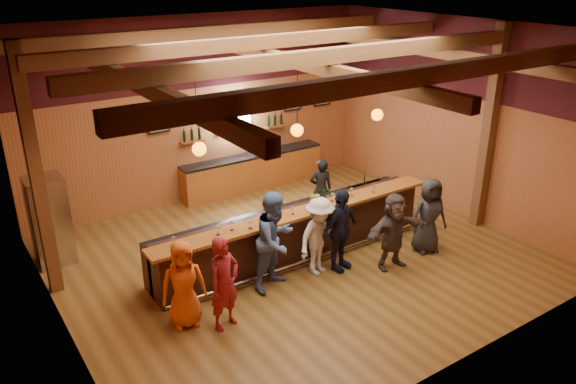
% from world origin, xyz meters
% --- Properties ---
extents(room, '(9.04, 9.00, 4.52)m').
position_xyz_m(room, '(0.00, 0.06, 3.21)').
color(room, brown).
rests_on(room, ground).
extents(bar_counter, '(6.30, 1.07, 1.11)m').
position_xyz_m(bar_counter, '(0.02, 0.15, 0.52)').
color(bar_counter, black).
rests_on(bar_counter, ground).
extents(back_bar_cabinet, '(4.00, 0.52, 0.95)m').
position_xyz_m(back_bar_cabinet, '(1.20, 3.72, 0.48)').
color(back_bar_cabinet, '#954D1B').
rests_on(back_bar_cabinet, ground).
extents(window, '(0.95, 0.09, 0.95)m').
position_xyz_m(window, '(0.80, 3.95, 2.05)').
color(window, silver).
rests_on(window, room).
extents(framed_pictures, '(5.35, 0.05, 0.45)m').
position_xyz_m(framed_pictures, '(1.67, 3.94, 2.10)').
color(framed_pictures, black).
rests_on(framed_pictures, room).
extents(wine_shelves, '(3.00, 0.18, 0.30)m').
position_xyz_m(wine_shelves, '(0.80, 3.88, 1.62)').
color(wine_shelves, '#954D1B').
rests_on(wine_shelves, room).
extents(pendant_lights, '(4.24, 0.24, 1.37)m').
position_xyz_m(pendant_lights, '(0.00, 0.00, 2.71)').
color(pendant_lights, black).
rests_on(pendant_lights, room).
extents(stainless_fridge, '(0.70, 0.70, 1.80)m').
position_xyz_m(stainless_fridge, '(-4.10, 2.60, 0.90)').
color(stainless_fridge, silver).
rests_on(stainless_fridge, ground).
extents(customer_orange, '(0.83, 0.64, 1.52)m').
position_xyz_m(customer_orange, '(-2.80, -0.81, 0.76)').
color(customer_orange, '#E75815').
rests_on(customer_orange, ground).
extents(customer_redvest, '(0.67, 0.53, 1.62)m').
position_xyz_m(customer_redvest, '(-2.27, -1.23, 0.81)').
color(customer_redvest, maroon).
rests_on(customer_redvest, ground).
extents(customer_denim, '(1.10, 0.97, 1.88)m').
position_xyz_m(customer_denim, '(-0.91, -0.65, 0.94)').
color(customer_denim, '#5570AA').
rests_on(customer_denim, ground).
extents(customer_white, '(1.12, 0.79, 1.56)m').
position_xyz_m(customer_white, '(0.03, -0.71, 0.78)').
color(customer_white, silver).
rests_on(customer_white, ground).
extents(customer_navy, '(1.05, 0.62, 1.67)m').
position_xyz_m(customer_navy, '(0.45, -0.82, 0.84)').
color(customer_navy, black).
rests_on(customer_navy, ground).
extents(customer_brown, '(1.47, 0.57, 1.55)m').
position_xyz_m(customer_brown, '(1.36, -1.34, 0.77)').
color(customer_brown, '#4B3E3C').
rests_on(customer_brown, ground).
extents(customer_dark, '(0.89, 0.70, 1.60)m').
position_xyz_m(customer_dark, '(2.44, -1.25, 0.80)').
color(customer_dark, '#27282A').
rests_on(customer_dark, ground).
extents(bartender, '(0.63, 0.54, 1.46)m').
position_xyz_m(bartender, '(1.56, 1.26, 0.73)').
color(bartender, black).
rests_on(bartender, ground).
extents(ice_bucket, '(0.20, 0.20, 0.22)m').
position_xyz_m(ice_bucket, '(0.38, -0.09, 1.22)').
color(ice_bucket, brown).
rests_on(ice_bucket, bar_counter).
extents(bottle_a, '(0.07, 0.07, 0.31)m').
position_xyz_m(bottle_a, '(0.43, -0.02, 1.23)').
color(bottle_a, black).
rests_on(bottle_a, bar_counter).
extents(bottle_b, '(0.07, 0.07, 0.34)m').
position_xyz_m(bottle_b, '(0.66, -0.02, 1.24)').
color(bottle_b, black).
rests_on(bottle_b, bar_counter).
extents(glass_a, '(0.08, 0.08, 0.18)m').
position_xyz_m(glass_a, '(-2.63, -0.12, 1.24)').
color(glass_a, silver).
rests_on(glass_a, bar_counter).
extents(glass_b, '(0.08, 0.08, 0.19)m').
position_xyz_m(glass_b, '(-1.82, -0.17, 1.24)').
color(glass_b, silver).
rests_on(glass_b, bar_counter).
extents(glass_c, '(0.09, 0.09, 0.20)m').
position_xyz_m(glass_c, '(-1.53, -0.15, 1.25)').
color(glass_c, silver).
rests_on(glass_c, bar_counter).
extents(glass_d, '(0.08, 0.08, 0.18)m').
position_xyz_m(glass_d, '(-1.22, -0.28, 1.24)').
color(glass_d, silver).
rests_on(glass_d, bar_counter).
extents(glass_e, '(0.07, 0.07, 0.16)m').
position_xyz_m(glass_e, '(-0.22, -0.20, 1.23)').
color(glass_e, silver).
rests_on(glass_e, bar_counter).
extents(glass_f, '(0.08, 0.08, 0.18)m').
position_xyz_m(glass_f, '(0.80, -0.13, 1.24)').
color(glass_f, silver).
rests_on(glass_f, bar_counter).
extents(glass_g, '(0.08, 0.08, 0.19)m').
position_xyz_m(glass_g, '(1.29, -0.14, 1.25)').
color(glass_g, silver).
rests_on(glass_g, bar_counter).
extents(glass_h, '(0.07, 0.07, 0.16)m').
position_xyz_m(glass_h, '(1.81, -0.24, 1.22)').
color(glass_h, silver).
rests_on(glass_h, bar_counter).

